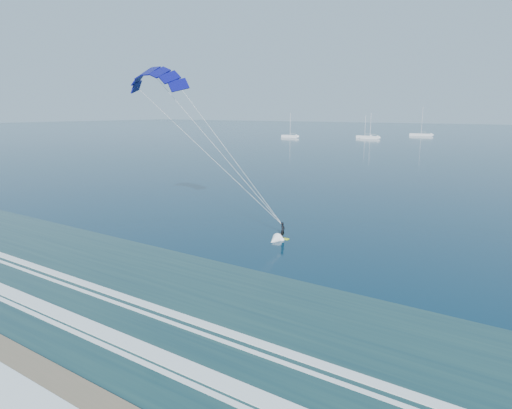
{
  "coord_description": "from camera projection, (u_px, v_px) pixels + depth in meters",
  "views": [
    {
      "loc": [
        22.15,
        -9.38,
        12.51
      ],
      "look_at": [
        -0.79,
        24.04,
        4.11
      ],
      "focal_mm": 32.0,
      "sensor_mm": 36.0,
      "label": 1
    }
  ],
  "objects": [
    {
      "name": "sailboat_7",
      "position": [
        370.0,
        137.0,
        202.94
      ],
      "size": [
        8.46,
        2.4,
        11.32
      ],
      "color": "silver",
      "rests_on": "ground"
    },
    {
      "name": "sailboat_2",
      "position": [
        421.0,
        135.0,
        224.85
      ],
      "size": [
        10.71,
        2.4,
        14.17
      ],
      "color": "silver",
      "rests_on": "ground"
    },
    {
      "name": "sailboat_1",
      "position": [
        365.0,
        137.0,
        206.82
      ],
      "size": [
        7.37,
        2.4,
        10.31
      ],
      "color": "silver",
      "rests_on": "ground"
    },
    {
      "name": "sailboat_0",
      "position": [
        290.0,
        136.0,
        211.65
      ],
      "size": [
        8.16,
        2.4,
        11.17
      ],
      "color": "silver",
      "rests_on": "ground"
    },
    {
      "name": "kitesurfer_rig",
      "position": [
        216.0,
        148.0,
        43.99
      ],
      "size": [
        16.51,
        8.18,
        17.63
      ],
      "color": "#B9DF1A",
      "rests_on": "ground"
    }
  ]
}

